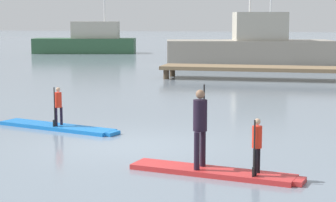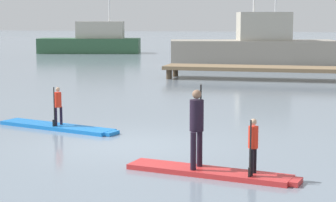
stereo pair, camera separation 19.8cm
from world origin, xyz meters
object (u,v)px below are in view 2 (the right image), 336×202
paddler_child_front (253,144)px  paddler_adult (197,123)px  paddler_child_solo (58,104)px  paddleboard_near (58,127)px  fishing_boat_white_large (255,47)px  trawler_grey_distant (92,41)px  paddleboard_far (212,172)px  fishing_boat_green_midground (269,43)px

paddler_child_front → paddler_adult: bearing=167.2°
paddler_child_solo → paddler_child_front: 6.93m
paddleboard_near → fishing_boat_white_large: 23.62m
fishing_boat_white_large → trawler_grey_distant: 18.12m
paddler_child_front → fishing_boat_white_large: size_ratio=0.10×
paddleboard_near → paddler_child_solo: size_ratio=3.53×
paddler_child_front → fishing_boat_white_large: bearing=95.2°
paddler_child_solo → paddler_adult: size_ratio=0.66×
paddleboard_near → fishing_boat_white_large: fishing_boat_white_large is taller
paddleboard_far → trawler_grey_distant: bearing=113.6°
paddler_child_front → trawler_grey_distant: bearing=114.5°
paddleboard_far → fishing_boat_white_large: fishing_boat_white_large is taller
fishing_boat_green_midground → paddleboard_far: bearing=-87.6°
paddler_child_solo → paddleboard_far: 6.22m
paddleboard_far → fishing_boat_white_large: bearing=93.5°
paddleboard_near → paddler_child_solo: bearing=-59.5°
paddler_child_solo → paddler_adult: bearing=-39.8°
paddleboard_near → fishing_boat_green_midground: 35.98m
paddler_child_solo → fishing_boat_green_midground: fishing_boat_green_midground is taller
fishing_boat_green_midground → trawler_grey_distant: (-14.77, -1.96, 0.10)m
trawler_grey_distant → paddler_child_front: bearing=-65.5°
paddler_child_solo → fishing_boat_white_large: size_ratio=0.10×
paddleboard_near → paddler_child_front: (5.64, -4.05, 0.64)m
paddleboard_near → fishing_boat_green_midground: (3.16, 35.83, 0.86)m
paddler_adult → paddler_child_solo: bearing=140.2°
paddleboard_near → fishing_boat_green_midground: fishing_boat_green_midground is taller
paddleboard_far → paddler_child_front: (0.80, -0.18, 0.64)m
paddleboard_far → fishing_boat_green_midground: 39.74m
paddler_child_solo → paddler_child_front: size_ratio=1.00×
paddleboard_far → fishing_boat_green_midground: (-1.69, 39.70, 0.86)m
paddleboard_near → paddler_child_solo: 0.63m
paddler_child_solo → fishing_boat_green_midground: (3.15, 35.85, 0.23)m
paddler_adult → paddleboard_far: bearing=-13.0°
paddler_adult → fishing_boat_white_large: size_ratio=0.15×
paddleboard_near → fishing_boat_white_large: (3.16, 23.38, 1.13)m
paddleboard_far → trawler_grey_distant: (-16.46, 37.74, 0.96)m
paddler_adult → fishing_boat_green_midground: fishing_boat_green_midground is taller
fishing_boat_white_large → fishing_boat_green_midground: fishing_boat_white_large is taller
paddler_child_solo → fishing_boat_white_large: 23.61m
paddler_child_solo → trawler_grey_distant: (-11.62, 33.89, 0.33)m
paddler_child_solo → fishing_boat_green_midground: size_ratio=0.13×
paddleboard_near → paddleboard_far: size_ratio=1.08×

